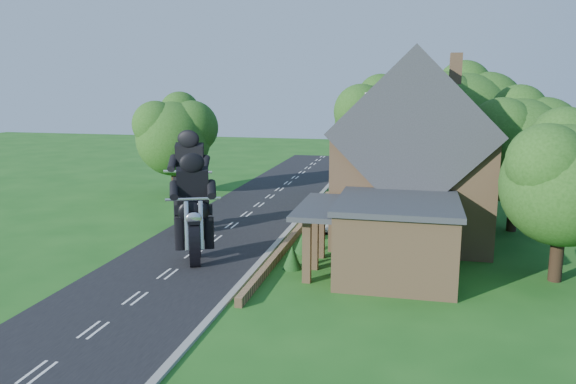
% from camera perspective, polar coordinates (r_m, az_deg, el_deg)
% --- Properties ---
extents(ground, '(120.00, 120.00, 0.00)m').
position_cam_1_polar(ground, '(28.69, -9.58, -6.30)').
color(ground, '#1C5518').
rests_on(ground, ground).
extents(road, '(7.00, 80.00, 0.02)m').
position_cam_1_polar(road, '(28.68, -9.58, -6.28)').
color(road, black).
rests_on(road, ground).
extents(kerb, '(0.30, 80.00, 0.12)m').
position_cam_1_polar(kerb, '(27.51, -2.50, -6.77)').
color(kerb, gray).
rests_on(kerb, ground).
extents(garden_wall, '(0.30, 22.00, 0.40)m').
position_cam_1_polar(garden_wall, '(31.99, 1.02, -3.95)').
color(garden_wall, '#99744D').
rests_on(garden_wall, ground).
extents(house, '(9.54, 8.64, 10.24)m').
position_cam_1_polar(house, '(31.51, 12.54, 3.24)').
color(house, '#99744D').
rests_on(house, ground).
extents(annex, '(7.05, 5.94, 3.44)m').
position_cam_1_polar(annex, '(25.35, 10.69, -4.49)').
color(annex, '#99744D').
rests_on(annex, ground).
extents(tree_annex_side, '(5.64, 5.20, 7.48)m').
position_cam_1_polar(tree_annex_side, '(26.41, 26.96, 1.61)').
color(tree_annex_side, black).
rests_on(tree_annex_side, ground).
extents(tree_house_right, '(6.51, 6.00, 8.40)m').
position_cam_1_polar(tree_house_right, '(34.53, 22.95, 4.71)').
color(tree_house_right, black).
rests_on(tree_house_right, ground).
extents(tree_behind_house, '(7.81, 7.20, 10.08)m').
position_cam_1_polar(tree_behind_house, '(41.58, 17.95, 7.41)').
color(tree_behind_house, black).
rests_on(tree_behind_house, ground).
extents(tree_behind_left, '(6.94, 6.40, 9.16)m').
position_cam_1_polar(tree_behind_left, '(42.52, 9.64, 7.18)').
color(tree_behind_left, black).
rests_on(tree_behind_left, ground).
extents(tree_far_road, '(6.08, 5.60, 7.84)m').
position_cam_1_polar(tree_far_road, '(43.24, -11.06, 6.01)').
color(tree_far_road, black).
rests_on(tree_far_road, ground).
extents(shrub_a, '(0.90, 0.90, 1.10)m').
position_cam_1_polar(shrub_a, '(26.06, 0.43, -6.65)').
color(shrub_a, '#123812').
rests_on(shrub_a, ground).
extents(shrub_b, '(0.90, 0.90, 1.10)m').
position_cam_1_polar(shrub_b, '(28.40, 1.53, -5.16)').
color(shrub_b, '#123812').
rests_on(shrub_b, ground).
extents(shrub_c, '(0.90, 0.90, 1.10)m').
position_cam_1_polar(shrub_c, '(30.76, 2.46, -3.89)').
color(shrub_c, '#123812').
rests_on(shrub_c, ground).
extents(shrub_d, '(0.90, 0.90, 1.10)m').
position_cam_1_polar(shrub_d, '(35.55, 3.95, -1.87)').
color(shrub_d, '#123812').
rests_on(shrub_d, ground).
extents(shrub_e, '(0.90, 0.90, 1.10)m').
position_cam_1_polar(shrub_e, '(37.96, 4.54, -1.05)').
color(shrub_e, '#123812').
rests_on(shrub_e, ground).
extents(shrub_f, '(0.90, 0.90, 1.10)m').
position_cam_1_polar(shrub_f, '(40.39, 5.07, -0.33)').
color(shrub_f, '#123812').
rests_on(shrub_f, ground).
extents(motorcycle_lead, '(1.05, 1.74, 1.59)m').
position_cam_1_polar(motorcycle_lead, '(27.19, -9.45, -5.51)').
color(motorcycle_lead, black).
rests_on(motorcycle_lead, ground).
extents(motorcycle_follow, '(0.67, 1.93, 1.76)m').
position_cam_1_polar(motorcycle_follow, '(33.00, -9.73, -2.43)').
color(motorcycle_follow, black).
rests_on(motorcycle_follow, ground).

